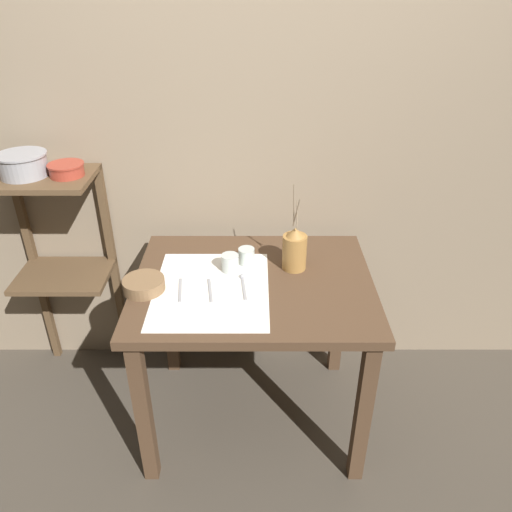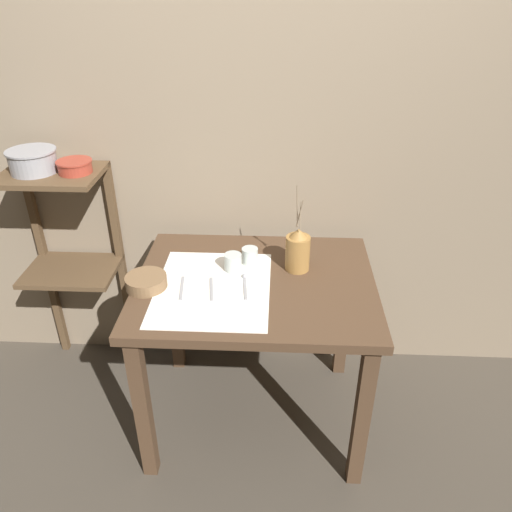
{
  "view_description": "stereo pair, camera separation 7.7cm",
  "coord_description": "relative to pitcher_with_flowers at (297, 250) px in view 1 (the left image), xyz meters",
  "views": [
    {
      "loc": [
        0.01,
        -1.77,
        1.95
      ],
      "look_at": [
        0.0,
        0.0,
        0.92
      ],
      "focal_mm": 35.0,
      "sensor_mm": 36.0,
      "label": 1
    },
    {
      "loc": [
        0.09,
        -1.77,
        1.95
      ],
      "look_at": [
        0.0,
        0.0,
        0.92
      ],
      "focal_mm": 35.0,
      "sensor_mm": 36.0,
      "label": 2
    }
  ],
  "objects": [
    {
      "name": "wooden_bowl",
      "position": [
        -0.62,
        -0.18,
        -0.07
      ],
      "size": [
        0.17,
        0.17,
        0.05
      ],
      "color": "brown",
      "rests_on": "wooden_table"
    },
    {
      "name": "wooden_table",
      "position": [
        -0.18,
        -0.1,
        -0.21
      ],
      "size": [
        1.01,
        0.81,
        0.8
      ],
      "color": "#4C3523",
      "rests_on": "ground_plane"
    },
    {
      "name": "knife_center",
      "position": [
        -0.48,
        -0.18,
        -0.09
      ],
      "size": [
        0.03,
        0.17,
        0.0
      ],
      "color": "#939399",
      "rests_on": "wooden_table"
    },
    {
      "name": "wooden_shelf_unit",
      "position": [
        -1.11,
        0.24,
        -0.1
      ],
      "size": [
        0.44,
        0.33,
        1.15
      ],
      "color": "brown",
      "rests_on": "ground_plane"
    },
    {
      "name": "glass_tumbler_near",
      "position": [
        -0.28,
        -0.03,
        -0.05
      ],
      "size": [
        0.08,
        0.08,
        0.08
      ],
      "color": "#B7C1BC",
      "rests_on": "wooden_table"
    },
    {
      "name": "fork_outer",
      "position": [
        -0.35,
        -0.18,
        -0.09
      ],
      "size": [
        0.04,
        0.17,
        0.0
      ],
      "color": "#939399",
      "rests_on": "wooden_table"
    },
    {
      "name": "spoon_outer",
      "position": [
        -0.22,
        -0.12,
        -0.08
      ],
      "size": [
        0.04,
        0.18,
        0.02
      ],
      "color": "#939399",
      "rests_on": "wooden_table"
    },
    {
      "name": "metal_pot_small",
      "position": [
        -0.99,
        0.19,
        0.29
      ],
      "size": [
        0.16,
        0.16,
        0.06
      ],
      "color": "#9E3828",
      "rests_on": "wooden_shelf_unit"
    },
    {
      "name": "linen_cloth",
      "position": [
        -0.35,
        -0.17,
        -0.09
      ],
      "size": [
        0.47,
        0.57,
        0.0
      ],
      "color": "white",
      "rests_on": "wooden_table"
    },
    {
      "name": "metal_pot_large",
      "position": [
        -1.18,
        0.19,
        0.32
      ],
      "size": [
        0.22,
        0.22,
        0.1
      ],
      "color": "#939399",
      "rests_on": "wooden_shelf_unit"
    },
    {
      "name": "pitcher_with_flowers",
      "position": [
        0.0,
        0.0,
        0.0
      ],
      "size": [
        0.11,
        0.11,
        0.39
      ],
      "color": "olive",
      "rests_on": "wooden_table"
    },
    {
      "name": "ground_plane",
      "position": [
        -0.18,
        -0.1,
        -0.89
      ],
      "size": [
        12.0,
        12.0,
        0.0
      ],
      "primitive_type": "plane",
      "color": "#473F35"
    },
    {
      "name": "stone_wall_back",
      "position": [
        -0.18,
        0.41,
        0.31
      ],
      "size": [
        7.0,
        0.06,
        2.4
      ],
      "color": "gray",
      "rests_on": "ground_plane"
    },
    {
      "name": "glass_tumbler_far",
      "position": [
        -0.21,
        0.04,
        -0.05
      ],
      "size": [
        0.07,
        0.07,
        0.07
      ],
      "color": "#B7C1BC",
      "rests_on": "wooden_table"
    }
  ]
}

